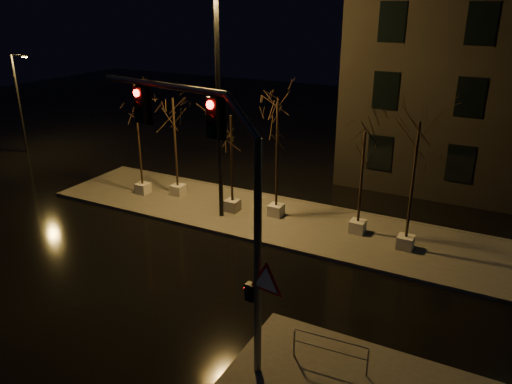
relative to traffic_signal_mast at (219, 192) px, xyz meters
The scene contains 12 objects.
ground 7.17m from the traffic_signal_mast, 136.05° to the left, with size 90.00×90.00×0.00m, color black.
median 11.31m from the traffic_signal_mast, 110.70° to the left, with size 22.00×5.00×0.15m, color #47443F.
tree_0 13.84m from the traffic_signal_mast, 139.20° to the left, with size 1.80×1.80×6.05m.
tree_1 13.07m from the traffic_signal_mast, 131.74° to the left, with size 1.80×1.80×5.26m.
tree_2 10.61m from the traffic_signal_mast, 118.77° to the left, with size 1.80×1.80×4.85m.
tree_3 10.12m from the traffic_signal_mast, 106.73° to the left, with size 1.80×1.80×5.60m.
tree_4 9.87m from the traffic_signal_mast, 83.63° to the left, with size 1.80×1.80×4.72m.
tree_5 9.73m from the traffic_signal_mast, 70.11° to the left, with size 1.80×1.80×5.52m.
traffic_signal_mast is the anchor object (origin of this frame).
streetlight_main 9.96m from the traffic_signal_mast, 121.68° to the left, with size 2.52×0.79×10.12m.
streetlight_far 25.79m from the traffic_signal_mast, 152.60° to the left, with size 1.27×0.49×6.55m.
guard_rail_a 5.39m from the traffic_signal_mast, 17.12° to the left, with size 2.17×0.18×0.94m.
Camera 1 is at (9.96, -13.59, 9.84)m, focal length 35.00 mm.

